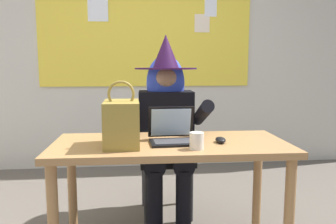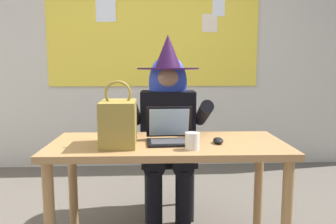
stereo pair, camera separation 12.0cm
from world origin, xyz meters
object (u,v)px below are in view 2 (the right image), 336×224
at_px(handbag, 119,122).
at_px(coffee_mug, 192,141).
at_px(desk_main, 168,157).
at_px(computer_mouse, 218,140).
at_px(chair_at_desk, 167,148).
at_px(laptop, 170,134).
at_px(person_costumed, 168,116).

relative_size(handbag, coffee_mug, 3.98).
height_order(desk_main, computer_mouse, computer_mouse).
height_order(handbag, coffee_mug, handbag).
xyz_separation_m(desk_main, coffee_mug, (0.12, -0.19, 0.14)).
height_order(chair_at_desk, laptop, laptop).
bearing_deg(laptop, person_costumed, 86.05).
bearing_deg(person_costumed, chair_at_desk, -178.53).
distance_m(person_costumed, laptop, 0.56).
relative_size(desk_main, handbag, 3.79).
distance_m(desk_main, chair_at_desk, 0.69).
relative_size(laptop, coffee_mug, 3.08).
distance_m(laptop, computer_mouse, 0.29).
bearing_deg(computer_mouse, chair_at_desk, 112.20).
height_order(desk_main, chair_at_desk, chair_at_desk).
distance_m(chair_at_desk, computer_mouse, 0.81).
bearing_deg(laptop, handbag, -169.65).
bearing_deg(chair_at_desk, computer_mouse, 19.35).
height_order(laptop, handbag, handbag).
bearing_deg(person_costumed, coffee_mug, 9.21).
relative_size(computer_mouse, handbag, 0.28).
bearing_deg(desk_main, laptop, 16.64).
xyz_separation_m(chair_at_desk, computer_mouse, (0.27, -0.73, 0.22)).
xyz_separation_m(person_costumed, coffee_mug, (0.09, -0.75, -0.03)).
bearing_deg(laptop, desk_main, -165.50).
bearing_deg(person_costumed, desk_main, -1.09).
bearing_deg(computer_mouse, desk_main, 172.81).
bearing_deg(handbag, laptop, 12.48).
height_order(person_costumed, computer_mouse, person_costumed).
bearing_deg(chair_at_desk, desk_main, -3.43).
distance_m(computer_mouse, coffee_mug, 0.23).
bearing_deg(coffee_mug, computer_mouse, 39.29).
bearing_deg(desk_main, computer_mouse, -9.44).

